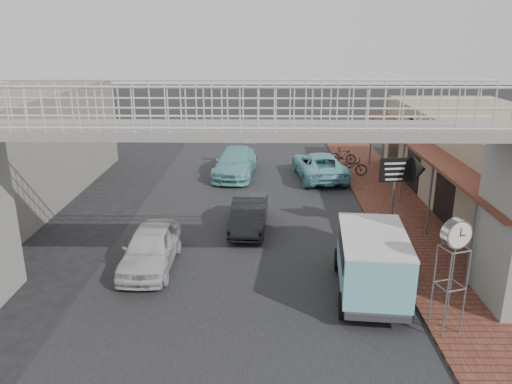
{
  "coord_description": "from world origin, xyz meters",
  "views": [
    {
      "loc": [
        0.59,
        -17.04,
        7.6
      ],
      "look_at": [
        0.3,
        0.99,
        1.8
      ],
      "focal_mm": 35.0,
      "sensor_mm": 36.0,
      "label": 1
    }
  ],
  "objects_px": {
    "angkot_curb": "(319,165)",
    "angkot_van": "(372,255)",
    "street_clock": "(456,239)",
    "motorcycle_near": "(350,166)",
    "dark_sedan": "(249,214)",
    "motorcycle_far": "(343,156)",
    "white_hatchback": "(150,248)",
    "angkot_far": "(235,163)",
    "arrow_sign": "(415,170)"
  },
  "relations": [
    {
      "from": "white_hatchback",
      "to": "dark_sedan",
      "type": "bearing_deg",
      "value": 47.57
    },
    {
      "from": "angkot_far",
      "to": "white_hatchback",
      "type": "bearing_deg",
      "value": -96.48
    },
    {
      "from": "angkot_curb",
      "to": "white_hatchback",
      "type": "bearing_deg",
      "value": 51.93
    },
    {
      "from": "motorcycle_near",
      "to": "motorcycle_far",
      "type": "xyz_separation_m",
      "value": [
        0.0,
        2.5,
        -0.02
      ]
    },
    {
      "from": "dark_sedan",
      "to": "angkot_far",
      "type": "relative_size",
      "value": 0.76
    },
    {
      "from": "motorcycle_far",
      "to": "street_clock",
      "type": "bearing_deg",
      "value": -160.7
    },
    {
      "from": "angkot_far",
      "to": "street_clock",
      "type": "relative_size",
      "value": 1.64
    },
    {
      "from": "angkot_van",
      "to": "arrow_sign",
      "type": "height_order",
      "value": "arrow_sign"
    },
    {
      "from": "dark_sedan",
      "to": "arrow_sign",
      "type": "distance_m",
      "value": 6.63
    },
    {
      "from": "dark_sedan",
      "to": "motorcycle_near",
      "type": "height_order",
      "value": "dark_sedan"
    },
    {
      "from": "motorcycle_far",
      "to": "street_clock",
      "type": "xyz_separation_m",
      "value": [
        0.08,
        -17.44,
        2.11
      ]
    },
    {
      "from": "dark_sedan",
      "to": "street_clock",
      "type": "height_order",
      "value": "street_clock"
    },
    {
      "from": "angkot_curb",
      "to": "street_clock",
      "type": "xyz_separation_m",
      "value": [
        1.79,
        -14.66,
        1.97
      ]
    },
    {
      "from": "white_hatchback",
      "to": "angkot_curb",
      "type": "relative_size",
      "value": 0.79
    },
    {
      "from": "angkot_van",
      "to": "motorcycle_far",
      "type": "height_order",
      "value": "angkot_van"
    },
    {
      "from": "white_hatchback",
      "to": "motorcycle_near",
      "type": "relative_size",
      "value": 2.16
    },
    {
      "from": "dark_sedan",
      "to": "angkot_van",
      "type": "distance_m",
      "value": 6.52
    },
    {
      "from": "angkot_curb",
      "to": "motorcycle_near",
      "type": "height_order",
      "value": "angkot_curb"
    },
    {
      "from": "angkot_curb",
      "to": "motorcycle_near",
      "type": "distance_m",
      "value": 1.74
    },
    {
      "from": "white_hatchback",
      "to": "angkot_far",
      "type": "xyz_separation_m",
      "value": [
        2.23,
        11.33,
        0.05
      ]
    },
    {
      "from": "dark_sedan",
      "to": "motorcycle_far",
      "type": "bearing_deg",
      "value": 65.77
    },
    {
      "from": "angkot_far",
      "to": "arrow_sign",
      "type": "distance_m",
      "value": 11.27
    },
    {
      "from": "motorcycle_far",
      "to": "white_hatchback",
      "type": "bearing_deg",
      "value": 167.21
    },
    {
      "from": "angkot_far",
      "to": "motorcycle_near",
      "type": "relative_size",
      "value": 2.71
    },
    {
      "from": "white_hatchback",
      "to": "motorcycle_far",
      "type": "height_order",
      "value": "white_hatchback"
    },
    {
      "from": "dark_sedan",
      "to": "angkot_far",
      "type": "bearing_deg",
      "value": 100.26
    },
    {
      "from": "angkot_curb",
      "to": "angkot_van",
      "type": "bearing_deg",
      "value": 84.73
    },
    {
      "from": "motorcycle_far",
      "to": "dark_sedan",
      "type": "bearing_deg",
      "value": 171.64
    },
    {
      "from": "angkot_curb",
      "to": "street_clock",
      "type": "height_order",
      "value": "street_clock"
    },
    {
      "from": "motorcycle_near",
      "to": "angkot_curb",
      "type": "bearing_deg",
      "value": 110.49
    },
    {
      "from": "angkot_far",
      "to": "street_clock",
      "type": "distance_m",
      "value": 16.47
    },
    {
      "from": "angkot_curb",
      "to": "motorcycle_far",
      "type": "xyz_separation_m",
      "value": [
        1.71,
        2.79,
        -0.14
      ]
    },
    {
      "from": "motorcycle_near",
      "to": "arrow_sign",
      "type": "xyz_separation_m",
      "value": [
        1.0,
        -8.27,
        2.04
      ]
    },
    {
      "from": "angkot_curb",
      "to": "motorcycle_far",
      "type": "relative_size",
      "value": 3.27
    },
    {
      "from": "angkot_far",
      "to": "motorcycle_near",
      "type": "distance_m",
      "value": 6.28
    },
    {
      "from": "white_hatchback",
      "to": "arrow_sign",
      "type": "distance_m",
      "value": 10.14
    },
    {
      "from": "angkot_far",
      "to": "angkot_van",
      "type": "bearing_deg",
      "value": -65.37
    },
    {
      "from": "white_hatchback",
      "to": "dark_sedan",
      "type": "height_order",
      "value": "white_hatchback"
    },
    {
      "from": "dark_sedan",
      "to": "angkot_curb",
      "type": "distance_m",
      "value": 8.27
    },
    {
      "from": "white_hatchback",
      "to": "street_clock",
      "type": "height_order",
      "value": "street_clock"
    },
    {
      "from": "motorcycle_near",
      "to": "white_hatchback",
      "type": "bearing_deg",
      "value": 153.85
    },
    {
      "from": "angkot_far",
      "to": "dark_sedan",
      "type": "bearing_deg",
      "value": -78.25
    },
    {
      "from": "motorcycle_far",
      "to": "street_clock",
      "type": "height_order",
      "value": "street_clock"
    },
    {
      "from": "street_clock",
      "to": "white_hatchback",
      "type": "bearing_deg",
      "value": 138.03
    },
    {
      "from": "white_hatchback",
      "to": "angkot_van",
      "type": "bearing_deg",
      "value": -14.08
    },
    {
      "from": "angkot_curb",
      "to": "street_clock",
      "type": "bearing_deg",
      "value": 90.8
    },
    {
      "from": "dark_sedan",
      "to": "street_clock",
      "type": "relative_size",
      "value": 1.24
    },
    {
      "from": "street_clock",
      "to": "motorcycle_far",
      "type": "bearing_deg",
      "value": 71.81
    },
    {
      "from": "white_hatchback",
      "to": "street_clock",
      "type": "distance_m",
      "value": 9.58
    },
    {
      "from": "white_hatchback",
      "to": "angkot_curb",
      "type": "height_order",
      "value": "angkot_curb"
    }
  ]
}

